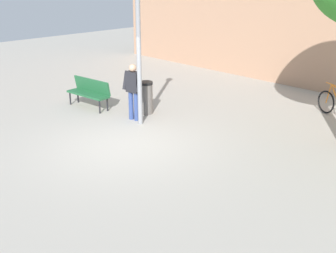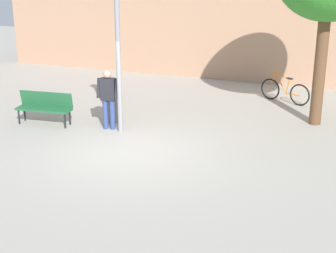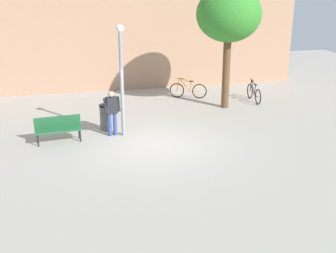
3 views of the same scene
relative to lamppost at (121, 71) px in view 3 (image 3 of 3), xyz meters
name	(u,v)px [view 3 (image 3 of 3)]	position (x,y,z in m)	size (l,w,h in m)	color
ground_plane	(155,146)	(0.92, -1.33, -2.39)	(36.00, 36.00, 0.00)	#A8A399
lamppost	(121,71)	(0.00, 0.00, 0.00)	(0.28, 0.28, 4.01)	gray
person_by_lamppost	(112,110)	(-0.39, 0.08, -1.43)	(0.62, 0.37, 1.67)	#334784
park_bench	(58,127)	(-2.32, -0.14, -1.85)	(1.64, 0.64, 0.92)	#236038
plaza_tree	(229,15)	(4.93, 2.60, 1.63)	(2.75, 2.75, 5.24)	brown
bicycle_orange	(188,90)	(3.76, 4.53, -2.01)	(1.69, 0.74, 0.97)	black
bicycle_black	(254,93)	(6.62, 3.25, -2.01)	(0.18, 1.81, 0.97)	black
trash_bin	(105,117)	(-0.58, 0.74, -1.89)	(0.43, 0.43, 1.00)	#66605B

